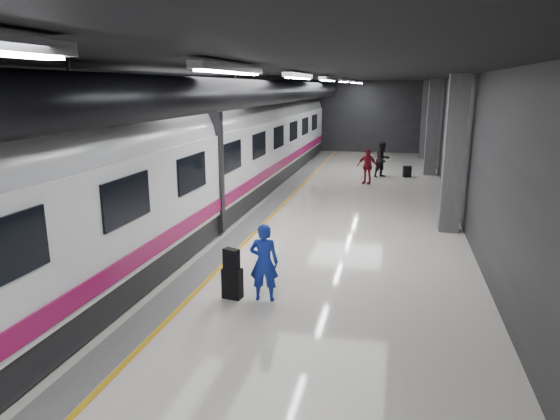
# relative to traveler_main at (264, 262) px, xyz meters

# --- Properties ---
(ground) EXTENTS (40.00, 40.00, 0.00)m
(ground) POSITION_rel_traveler_main_xyz_m (-0.53, 4.03, -0.79)
(ground) COLOR silver
(ground) RESTS_ON ground
(platform_hall) EXTENTS (10.02, 40.02, 4.51)m
(platform_hall) POSITION_rel_traveler_main_xyz_m (-0.82, 4.98, 2.75)
(platform_hall) COLOR black
(platform_hall) RESTS_ON ground
(train) EXTENTS (3.05, 38.00, 4.05)m
(train) POSITION_rel_traveler_main_xyz_m (-3.78, 4.03, 1.28)
(train) COLOR black
(train) RESTS_ON ground
(traveler_main) EXTENTS (0.61, 0.43, 1.58)m
(traveler_main) POSITION_rel_traveler_main_xyz_m (0.00, 0.00, 0.00)
(traveler_main) COLOR #1927C0
(traveler_main) RESTS_ON ground
(suitcase_main) EXTENTS (0.41, 0.29, 0.62)m
(suitcase_main) POSITION_rel_traveler_main_xyz_m (-0.65, -0.05, -0.48)
(suitcase_main) COLOR black
(suitcase_main) RESTS_ON ground
(shoulder_bag) EXTENTS (0.36, 0.27, 0.42)m
(shoulder_bag) POSITION_rel_traveler_main_xyz_m (-0.65, -0.09, 0.04)
(shoulder_bag) COLOR black
(shoulder_bag) RESTS_ON suitcase_main
(traveler_far_a) EXTENTS (1.02, 1.02, 1.67)m
(traveler_far_a) POSITION_rel_traveler_main_xyz_m (1.80, 14.78, 0.05)
(traveler_far_a) COLOR black
(traveler_far_a) RESTS_ON ground
(traveler_far_b) EXTENTS (0.99, 0.65, 1.56)m
(traveler_far_b) POSITION_rel_traveler_main_xyz_m (1.21, 12.92, -0.01)
(traveler_far_b) COLOR maroon
(traveler_far_b) RESTS_ON ground
(suitcase_far) EXTENTS (0.41, 0.34, 0.53)m
(suitcase_far) POSITION_rel_traveler_main_xyz_m (2.96, 15.01, -0.53)
(suitcase_far) COLOR black
(suitcase_far) RESTS_ON ground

